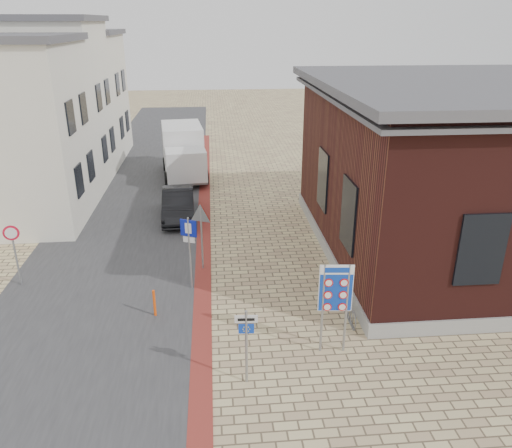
{
  "coord_description": "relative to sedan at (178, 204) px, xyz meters",
  "views": [
    {
      "loc": [
        -1.5,
        -11.18,
        8.8
      ],
      "look_at": [
        -0.06,
        4.94,
        2.2
      ],
      "focal_mm": 35.0,
      "sensor_mm": 36.0,
      "label": 1
    }
  ],
  "objects": [
    {
      "name": "essen_sign",
      "position": [
        2.4,
        -12.09,
        0.71
      ],
      "size": [
        0.58,
        0.07,
        2.16
      ],
      "rotation": [
        0.0,
        0.0,
        -0.05
      ],
      "color": "gray",
      "rests_on": "ground"
    },
    {
      "name": "bollard",
      "position": [
        -0.3,
        -8.69,
        -0.23
      ],
      "size": [
        0.09,
        0.09,
        0.93
      ],
      "primitive_type": "cylinder",
      "rotation": [
        0.0,
        0.0,
        -0.12
      ],
      "color": "#FB500D",
      "rests_on": "ground"
    },
    {
      "name": "speed_sign",
      "position": [
        -5.3,
        -6.2,
        0.85
      ],
      "size": [
        0.54,
        0.11,
        2.32
      ],
      "rotation": [
        0.0,
        0.0,
        0.15
      ],
      "color": "gray",
      "rests_on": "ground"
    },
    {
      "name": "townhouse_mid",
      "position": [
        -7.79,
        6.51,
        3.87
      ],
      "size": [
        7.4,
        6.4,
        9.1
      ],
      "color": "silver",
      "rests_on": "ground"
    },
    {
      "name": "road_strip",
      "position": [
        -2.3,
        3.51,
        -0.68
      ],
      "size": [
        7.0,
        60.0,
        0.02
      ],
      "primitive_type": "cube",
      "color": "#38383A",
      "rests_on": "ground"
    },
    {
      "name": "sedan",
      "position": [
        0.0,
        0.0,
        0.0
      ],
      "size": [
        1.64,
        4.26,
        1.39
      ],
      "primitive_type": "imported",
      "rotation": [
        0.0,
        0.0,
        0.04
      ],
      "color": "black",
      "rests_on": "ground"
    },
    {
      "name": "box_truck",
      "position": [
        -0.02,
        6.92,
        0.86
      ],
      "size": [
        2.91,
        5.95,
        3.0
      ],
      "rotation": [
        0.0,
        0.0,
        0.11
      ],
      "color": "slate",
      "rests_on": "ground"
    },
    {
      "name": "border_sign",
      "position": [
        4.93,
        -10.99,
        1.29
      ],
      "size": [
        0.94,
        0.13,
        2.76
      ],
      "rotation": [
        0.0,
        0.0,
        -0.08
      ],
      "color": "gray",
      "rests_on": "ground"
    },
    {
      "name": "ground",
      "position": [
        3.2,
        -11.49,
        -0.69
      ],
      "size": [
        120.0,
        120.0,
        0.0
      ],
      "primitive_type": "plane",
      "color": "tan",
      "rests_on": "ground"
    },
    {
      "name": "brick_building",
      "position": [
        12.19,
        -4.49,
        2.79
      ],
      "size": [
        13.0,
        13.0,
        6.8
      ],
      "color": "gray",
      "rests_on": "ground"
    },
    {
      "name": "parking_sign",
      "position": [
        0.81,
        -6.99,
        1.16
      ],
      "size": [
        0.56,
        0.28,
        2.69
      ],
      "rotation": [
        0.0,
        0.0,
        -0.42
      ],
      "color": "gray",
      "rests_on": "ground"
    },
    {
      "name": "curb_strip",
      "position": [
        1.2,
        -1.49,
        -0.68
      ],
      "size": [
        0.6,
        40.0,
        0.02
      ],
      "primitive_type": "cube",
      "color": "maroon",
      "rests_on": "ground"
    },
    {
      "name": "townhouse_far",
      "position": [
        -7.79,
        12.51,
        3.47
      ],
      "size": [
        7.4,
        6.4,
        8.3
      ],
      "color": "silver",
      "rests_on": "ground"
    },
    {
      "name": "yield_sign",
      "position": [
        1.2,
        -5.49,
        1.29
      ],
      "size": [
        0.86,
        0.44,
        2.59
      ],
      "rotation": [
        0.0,
        0.0,
        -0.44
      ],
      "color": "gray",
      "rests_on": "ground"
    },
    {
      "name": "bike_rack",
      "position": [
        5.85,
        -9.29,
        -0.43
      ],
      "size": [
        0.08,
        1.8,
        0.6
      ],
      "color": "slate",
      "rests_on": "ground"
    }
  ]
}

